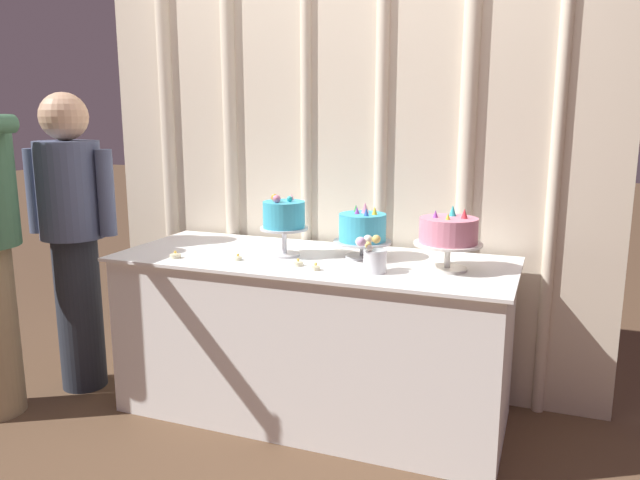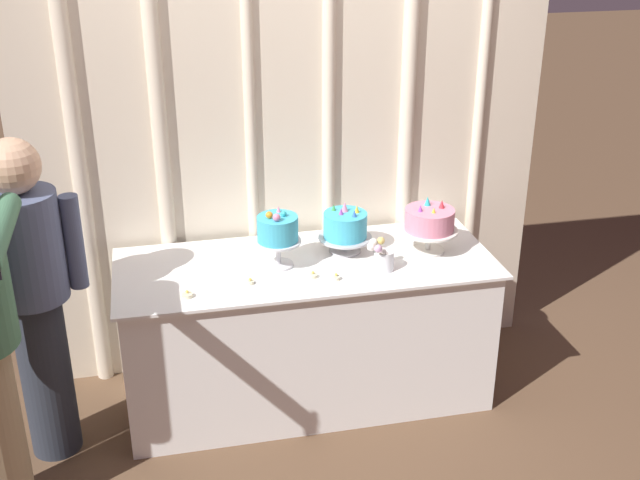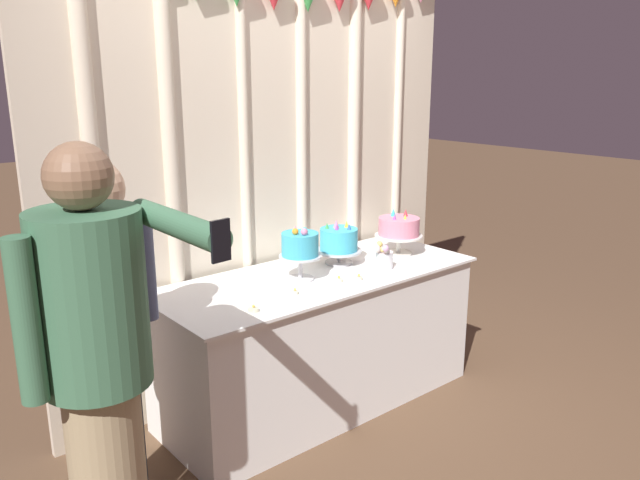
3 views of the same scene
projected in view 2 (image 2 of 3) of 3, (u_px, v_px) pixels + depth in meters
The scene contains 12 objects.
ground_plane at pixel (311, 405), 4.17m from camera, with size 24.00×24.00×0.00m, color brown.
draped_curtain at pixel (284, 108), 4.03m from camera, with size 2.74×0.16×2.69m.
cake_table at pixel (306, 330), 4.10m from camera, with size 1.86×0.74×0.78m.
cake_display_leftmost at pixel (278, 231), 3.82m from camera, with size 0.23×0.23×0.30m.
cake_display_center at pixel (345, 227), 4.00m from camera, with size 0.27×0.27×0.26m.
cake_display_rightmost at pixel (429, 222), 3.99m from camera, with size 0.29×0.29×0.28m.
flower_vase at pixel (382, 257), 3.83m from camera, with size 0.14×0.13×0.16m.
tealight_far_left at pixel (187, 295), 3.60m from camera, with size 0.05×0.05×0.04m.
tealight_near_left at pixel (250, 282), 3.72m from camera, with size 0.04×0.04×0.03m.
tealight_near_right at pixel (313, 275), 3.78m from camera, with size 0.04×0.04×0.03m.
tealight_far_right at pixel (336, 278), 3.76m from camera, with size 0.04×0.04×0.03m.
guest_man_pink_jacket at pixel (32, 290), 3.51m from camera, with size 0.48×0.37×1.55m.
Camera 2 is at (-0.70, -3.37, 2.50)m, focal length 44.91 mm.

